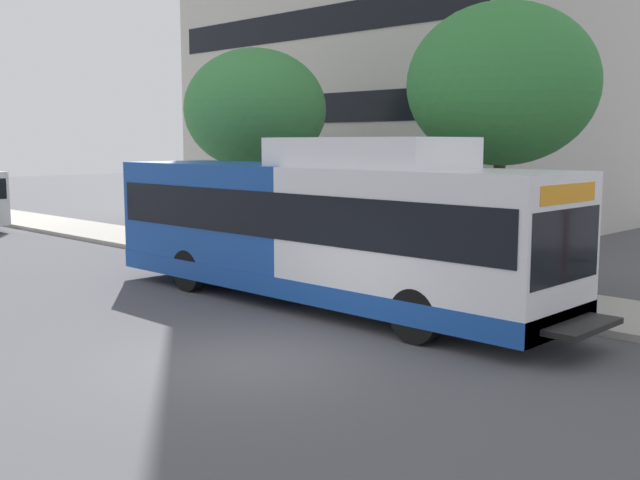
# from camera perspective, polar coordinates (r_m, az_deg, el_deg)

# --- Properties ---
(ground_plane) EXTENTS (120.00, 120.00, 0.00)m
(ground_plane) POSITION_cam_1_polar(r_m,az_deg,el_deg) (19.14, -20.79, -3.76)
(ground_plane) COLOR #4C4C51
(sidewalk_curb) EXTENTS (3.00, 56.00, 0.14)m
(sidewalk_curb) POSITION_cam_1_polar(r_m,az_deg,el_deg) (21.43, -1.20, -1.93)
(sidewalk_curb) COLOR #A8A399
(sidewalk_curb) RESTS_ON ground
(transit_bus) EXTENTS (2.58, 12.25, 3.65)m
(transit_bus) POSITION_cam_1_polar(r_m,az_deg,el_deg) (16.40, -0.03, 0.95)
(transit_bus) COLOR white
(transit_bus) RESTS_ON ground
(street_tree_near_stop) EXTENTS (4.46, 4.46, 6.65)m
(street_tree_near_stop) POSITION_cam_1_polar(r_m,az_deg,el_deg) (18.46, 13.63, 11.36)
(street_tree_near_stop) COLOR #4C3823
(street_tree_near_stop) RESTS_ON sidewalk_curb
(street_tree_mid_block) EXTENTS (4.46, 4.46, 6.33)m
(street_tree_mid_block) POSITION_cam_1_polar(r_m,az_deg,el_deg) (24.06, -4.93, 9.80)
(street_tree_mid_block) COLOR #4C3823
(street_tree_mid_block) RESTS_ON sidewalk_curb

